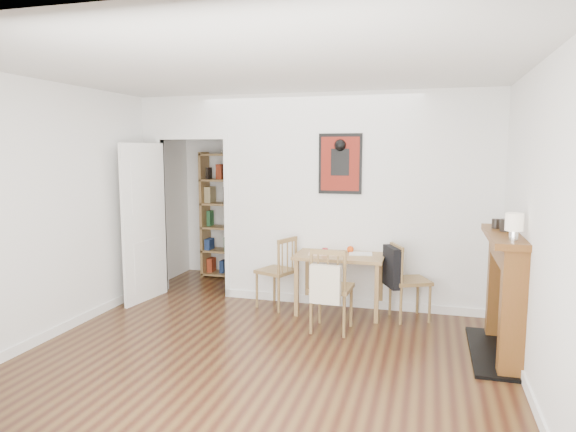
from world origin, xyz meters
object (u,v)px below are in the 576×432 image
(mantel_lamp, at_px, (514,224))
(ceramic_jar_a, at_px, (506,225))
(red_glass, at_px, (325,252))
(ceramic_jar_b, at_px, (496,224))
(chair_front, at_px, (331,288))
(chair_left, at_px, (276,272))
(chair_right, at_px, (408,280))
(notebook, at_px, (361,254))
(fireplace, at_px, (506,291))
(orange_fruit, at_px, (350,249))
(dining_table, at_px, (340,261))
(bookshelf, at_px, (228,216))

(mantel_lamp, distance_m, ceramic_jar_a, 0.51)
(red_glass, height_order, ceramic_jar_a, ceramic_jar_a)
(red_glass, xyz_separation_m, ceramic_jar_b, (1.78, -0.47, 0.46))
(chair_front, bearing_deg, chair_left, 141.06)
(mantel_lamp, height_order, ceramic_jar_a, mantel_lamp)
(chair_right, distance_m, notebook, 0.62)
(fireplace, xyz_separation_m, orange_fruit, (-1.60, 0.97, 0.13))
(chair_left, height_order, notebook, chair_left)
(fireplace, xyz_separation_m, red_glass, (-1.86, 0.74, 0.13))
(dining_table, distance_m, red_glass, 0.23)
(chair_right, relative_size, notebook, 3.27)
(chair_front, relative_size, fireplace, 0.73)
(chair_left, relative_size, ceramic_jar_a, 7.49)
(chair_right, height_order, chair_front, chair_front)
(chair_left, relative_size, chair_right, 1.01)
(chair_left, relative_size, bookshelf, 0.47)
(bookshelf, height_order, red_glass, bookshelf)
(chair_left, height_order, chair_right, chair_left)
(chair_right, relative_size, ceramic_jar_a, 7.42)
(dining_table, xyz_separation_m, chair_front, (0.02, -0.65, -0.16))
(red_glass, bearing_deg, ceramic_jar_b, -14.88)
(orange_fruit, bearing_deg, chair_front, -95.90)
(dining_table, height_order, bookshelf, bookshelf)
(chair_right, bearing_deg, ceramic_jar_b, -33.05)
(bookshelf, relative_size, red_glass, 22.67)
(dining_table, relative_size, notebook, 3.87)
(ceramic_jar_a, bearing_deg, chair_left, 163.00)
(notebook, bearing_deg, ceramic_jar_b, -24.43)
(fireplace, bearing_deg, chair_left, 161.14)
(notebook, xyz_separation_m, ceramic_jar_a, (1.45, -0.81, 0.51))
(chair_left, xyz_separation_m, ceramic_jar_b, (2.40, -0.58, 0.77))
(red_glass, bearing_deg, bookshelf, 142.35)
(red_glass, height_order, ceramic_jar_b, ceramic_jar_b)
(bookshelf, height_order, orange_fruit, bookshelf)
(orange_fruit, height_order, ceramic_jar_a, ceramic_jar_a)
(fireplace, height_order, notebook, fireplace)
(fireplace, bearing_deg, chair_front, 173.26)
(dining_table, distance_m, chair_front, 0.67)
(dining_table, height_order, orange_fruit, orange_fruit)
(notebook, bearing_deg, ceramic_jar_a, -29.05)
(mantel_lamp, bearing_deg, fireplace, 86.83)
(notebook, xyz_separation_m, mantel_lamp, (1.45, -1.31, 0.59))
(chair_left, xyz_separation_m, red_glass, (0.62, -0.11, 0.30))
(fireplace, relative_size, ceramic_jar_a, 10.66)
(ceramic_jar_a, height_order, ceramic_jar_b, ceramic_jar_a)
(chair_front, xyz_separation_m, notebook, (0.21, 0.70, 0.25))
(chair_left, bearing_deg, orange_fruit, 7.48)
(bookshelf, bearing_deg, chair_right, -25.51)
(notebook, relative_size, ceramic_jar_b, 2.83)
(ceramic_jar_b, bearing_deg, chair_front, -177.37)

